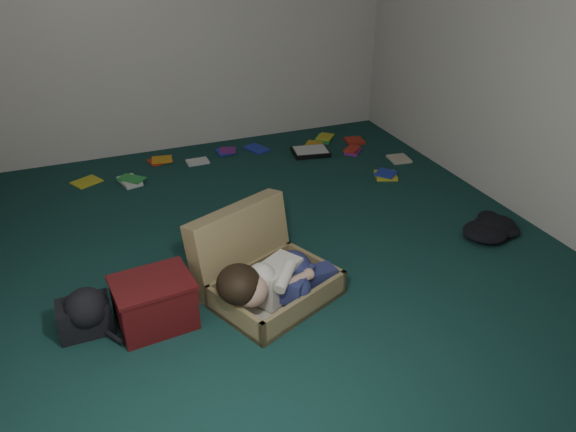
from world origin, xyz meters
TOP-DOWN VIEW (x-y plane):
  - floor at (0.00, 0.00)m, footprint 4.50×4.50m
  - wall_back at (0.00, 2.25)m, footprint 4.50×0.00m
  - wall_front at (0.00, -2.25)m, footprint 4.50×0.00m
  - wall_right at (2.00, 0.00)m, footprint 0.00×4.50m
  - suitcase at (-0.31, -0.44)m, footprint 0.97×0.96m
  - person at (-0.28, -0.63)m, footprint 0.83×0.44m
  - maroon_bin at (-1.01, -0.52)m, footprint 0.49×0.40m
  - backpack at (-1.40, -0.43)m, footprint 0.38×0.31m
  - clothing_pile at (1.60, -0.38)m, footprint 0.48×0.42m
  - paper_tray at (0.94, 1.56)m, footprint 0.41×0.33m
  - book_scatter at (0.50, 1.62)m, footprint 3.13×1.40m

SIDE VIEW (x-z plane):
  - floor at x=0.00m, z-range 0.00..0.00m
  - book_scatter at x=0.50m, z-range 0.00..0.02m
  - paper_tray at x=0.94m, z-range 0.00..0.05m
  - clothing_pile at x=1.60m, z-range 0.00..0.14m
  - backpack at x=-1.40m, z-range 0.00..0.22m
  - maroon_bin at x=-1.01m, z-range 0.00..0.32m
  - suitcase at x=-0.31m, z-range -0.11..0.44m
  - person at x=-0.28m, z-range 0.04..0.38m
  - wall_back at x=0.00m, z-range -0.95..3.55m
  - wall_front at x=0.00m, z-range -0.95..3.55m
  - wall_right at x=2.00m, z-range -0.95..3.55m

